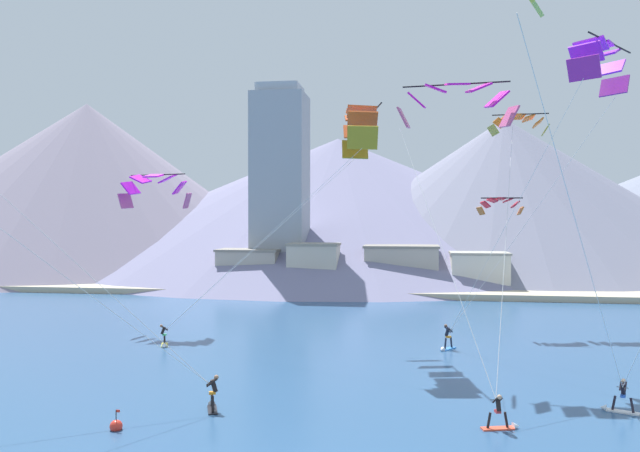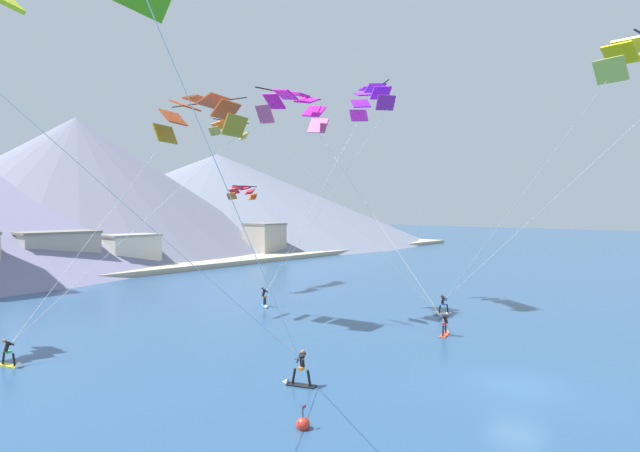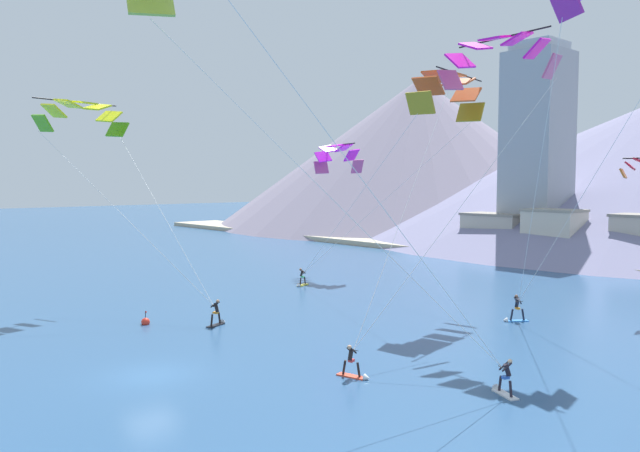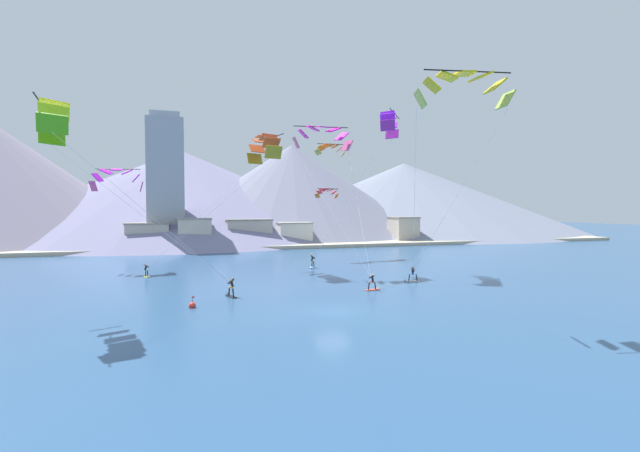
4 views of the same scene
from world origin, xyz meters
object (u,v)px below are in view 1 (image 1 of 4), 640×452
Objects in this scene: kitesurfer_near_lead at (503,419)px; kitesurfer_far_left at (213,398)px; kitesurfer_near_trail at (618,402)px; kitesurfer_mid_center at (446,341)px; race_marker_buoy at (116,426)px; parafoil_kite_mid_center at (598,62)px; parafoil_kite_distant_high_outer at (519,122)px; kitesurfer_far_right at (164,340)px; parafoil_kite_distant_low_drift at (155,187)px; parafoil_kite_near_lead at (457,100)px; parafoil_kite_far_right at (359,127)px; parafoil_kite_distant_mid_solo at (500,204)px.

kitesurfer_near_lead is 13.63m from kitesurfer_far_left.
kitesurfer_far_left reaches higher than kitesurfer_near_trail.
race_marker_buoy is (-15.41, -18.85, -0.42)m from kitesurfer_mid_center.
kitesurfer_mid_center is 20.66m from parafoil_kite_mid_center.
kitesurfer_far_right is at bearing -150.64° from parafoil_kite_distant_high_outer.
parafoil_kite_mid_center reaches higher than kitesurfer_near_lead.
parafoil_kite_distant_low_drift is 6.38× the size of race_marker_buoy.
kitesurfer_far_right is 17.80m from race_marker_buoy.
kitesurfer_far_left is at bearing 176.14° from kitesurfer_near_lead.
parafoil_kite_near_lead is 7.85m from parafoil_kite_far_right.
kitesurfer_far_left is 29.40m from parafoil_kite_mid_center.
parafoil_kite_distant_mid_solo is at bearing 4.34° from parafoil_kite_distant_low_drift.
parafoil_kite_mid_center reaches higher than parafoil_kite_far_right.
parafoil_kite_distant_low_drift is (-18.06, 5.78, -3.97)m from parafoil_kite_far_right.
kitesurfer_far_right is 34.25m from parafoil_kite_mid_center.
parafoil_kite_distant_mid_solo reaches higher than kitesurfer_near_lead.
parafoil_kite_distant_low_drift is at bearing -175.66° from parafoil_kite_distant_mid_solo.
kitesurfer_mid_center reaches higher than race_marker_buoy.
kitesurfer_near_trail is at bearing -45.18° from parafoil_kite_far_right.
parafoil_kite_near_lead reaches higher than kitesurfer_near_lead.
parafoil_kite_mid_center is (7.08, 11.30, 18.23)m from kitesurfer_near_lead.
kitesurfer_far_left is at bearing 45.92° from race_marker_buoy.
kitesurfer_far_right is at bearing -175.16° from kitesurfer_mid_center.
race_marker_buoy is at bearing -129.28° from kitesurfer_mid_center.
parafoil_kite_distant_mid_solo is at bearing 82.35° from kitesurfer_near_lead.
parafoil_kite_distant_high_outer is at bearing 44.13° from parafoil_kite_far_right.
parafoil_kite_mid_center reaches higher than race_marker_buoy.
kitesurfer_far_left reaches higher than kitesurfer_near_lead.
parafoil_kite_distant_mid_solo is (-3.72, 13.72, -8.26)m from parafoil_kite_mid_center.
kitesurfer_mid_center is 0.11× the size of parafoil_kite_near_lead.
race_marker_buoy is at bearing -70.62° from parafoil_kite_distant_low_drift.
kitesurfer_near_trail reaches higher than kitesurfer_near_lead.
kitesurfer_near_trail is (5.86, 3.33, 0.01)m from kitesurfer_near_lead.
parafoil_kite_near_lead is at bearing 44.40° from race_marker_buoy.
parafoil_kite_distant_high_outer is at bearing 12.92° from parafoil_kite_distant_low_drift.
parafoil_kite_distant_low_drift is at bearing -167.08° from parafoil_kite_distant_high_outer.
race_marker_buoy is (-16.91, -2.50, -0.30)m from kitesurfer_near_lead.
parafoil_kite_distant_high_outer is 9.26m from parafoil_kite_distant_mid_solo.
kitesurfer_near_trail is 0.46× the size of parafoil_kite_distant_mid_solo.
parafoil_kite_distant_low_drift is 29.30m from parafoil_kite_distant_mid_solo.
kitesurfer_near_lead is at bearing -41.46° from parafoil_kite_distant_low_drift.
kitesurfer_near_lead is 0.10× the size of parafoil_kite_mid_center.
parafoil_kite_near_lead is at bearing -4.59° from kitesurfer_far_right.
parafoil_kite_mid_center is 16.44m from parafoil_kite_distant_mid_solo.
parafoil_kite_near_lead is (20.61, -1.65, 16.51)m from kitesurfer_far_right.
parafoil_kite_far_right reaches higher than kitesurfer_far_right.
parafoil_kite_mid_center is at bearing -19.28° from parafoil_kite_distant_low_drift.
kitesurfer_far_left reaches higher than kitesurfer_far_right.
parafoil_kite_distant_mid_solo is (29.18, 2.22, -1.51)m from parafoil_kite_distant_low_drift.
parafoil_kite_far_right is at bearing 148.73° from parafoil_kite_near_lead.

